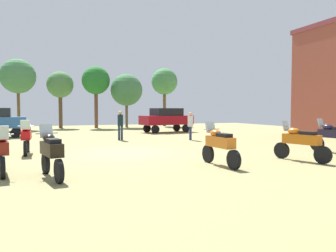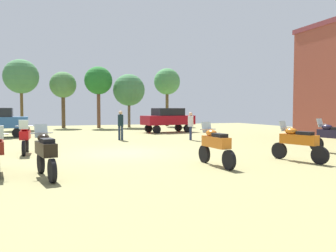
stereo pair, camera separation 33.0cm
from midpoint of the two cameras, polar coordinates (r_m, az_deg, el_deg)
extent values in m
cube|color=#868151|center=(14.49, -8.04, -4.69)|extent=(44.00, 52.00, 0.02)
cylinder|color=black|center=(13.39, 18.51, -4.04)|extent=(0.29, 0.64, 0.63)
cylinder|color=black|center=(12.53, 24.69, -4.63)|extent=(0.29, 0.64, 0.63)
cube|color=#C26315|center=(12.89, 21.54, -2.16)|extent=(0.73, 1.44, 0.36)
ellipsoid|color=#C26315|center=(13.03, 20.39, -0.85)|extent=(0.44, 0.55, 0.24)
cube|color=black|center=(12.74, 22.49, -1.15)|extent=(0.44, 0.62, 0.12)
cube|color=silver|center=(13.22, 19.14, 0.01)|extent=(0.39, 0.25, 0.39)
cylinder|color=#B7B7BC|center=(13.16, 19.51, -0.27)|extent=(0.61, 0.21, 0.04)
cylinder|color=black|center=(16.39, 24.01, -2.84)|extent=(0.25, 0.67, 0.66)
cube|color=#1F1A30|center=(15.92, 26.44, -1.22)|extent=(0.63, 1.41, 0.36)
ellipsoid|color=#1F1A30|center=(16.07, 25.53, -0.17)|extent=(0.41, 0.54, 0.24)
cube|color=silver|center=(16.24, 24.53, 0.52)|extent=(0.38, 0.22, 0.39)
cylinder|color=#B7B7BC|center=(16.19, 24.83, 0.30)|extent=(0.61, 0.16, 0.04)
cylinder|color=black|center=(10.44, -21.40, -6.01)|extent=(0.25, 0.64, 0.63)
cylinder|color=black|center=(8.97, -19.48, -7.42)|extent=(0.25, 0.64, 0.63)
cube|color=black|center=(9.63, -20.57, -3.75)|extent=(0.62, 1.34, 0.36)
ellipsoid|color=black|center=(9.89, -20.95, -1.96)|extent=(0.41, 0.54, 0.24)
cube|color=black|center=(9.39, -20.30, -2.45)|extent=(0.41, 0.61, 0.12)
cube|color=silver|center=(10.19, -21.34, -0.81)|extent=(0.38, 0.22, 0.39)
cylinder|color=#B7B7BC|center=(10.10, -21.22, -1.19)|extent=(0.61, 0.16, 0.04)
cylinder|color=black|center=(11.77, 6.19, -4.84)|extent=(0.16, 0.64, 0.63)
cylinder|color=black|center=(10.50, 10.49, -5.81)|extent=(0.16, 0.64, 0.63)
cube|color=#CA681C|center=(11.07, 8.23, -2.76)|extent=(0.45, 1.32, 0.36)
ellipsoid|color=#CA681C|center=(11.29, 7.44, -1.22)|extent=(0.35, 0.50, 0.24)
cube|color=black|center=(10.86, 8.89, -1.61)|extent=(0.34, 0.58, 0.12)
cube|color=silver|center=(11.56, 6.59, -0.23)|extent=(0.37, 0.18, 0.39)
cylinder|color=#B7B7BC|center=(11.48, 6.84, -0.55)|extent=(0.62, 0.08, 0.04)
cylinder|color=black|center=(14.52, -24.19, -3.60)|extent=(0.13, 0.64, 0.64)
cylinder|color=black|center=(15.99, -23.79, -3.01)|extent=(0.13, 0.64, 0.64)
cube|color=#B21013|center=(15.21, -24.02, -1.43)|extent=(0.38, 1.27, 0.36)
ellipsoid|color=#B21013|center=(14.91, -24.12, -0.43)|extent=(0.33, 0.48, 0.24)
cube|color=black|center=(15.42, -23.98, -0.48)|extent=(0.31, 0.56, 0.12)
cube|color=silver|center=(14.59, -24.22, 0.21)|extent=(0.36, 0.16, 0.39)
cylinder|color=#B7B7BC|center=(14.69, -24.19, -0.01)|extent=(0.62, 0.04, 0.04)
cylinder|color=black|center=(10.11, -27.70, -6.46)|extent=(0.21, 0.63, 0.62)
cylinder|color=black|center=(11.67, -27.91, -5.25)|extent=(0.21, 0.63, 0.62)
cube|color=maroon|center=(10.83, -27.87, -3.25)|extent=(0.56, 1.38, 0.36)
ellipsoid|color=maroon|center=(10.51, -27.87, -1.90)|extent=(0.39, 0.52, 0.24)
cube|color=black|center=(11.04, -27.93, -1.89)|extent=(0.38, 0.60, 0.12)
cube|color=silver|center=(10.16, -27.85, -1.03)|extent=(0.38, 0.20, 0.39)
cylinder|color=#B7B7BC|center=(10.26, -27.86, -1.33)|extent=(0.62, 0.13, 0.04)
cylinder|color=black|center=(25.87, -2.57, -0.60)|extent=(0.67, 0.34, 0.64)
cylinder|color=black|center=(27.14, -4.04, -0.44)|extent=(0.67, 0.34, 0.64)
cylinder|color=black|center=(27.39, 2.80, -0.40)|extent=(0.67, 0.34, 0.64)
cylinder|color=black|center=(28.59, 1.18, -0.26)|extent=(0.67, 0.34, 0.64)
cube|color=maroon|center=(27.18, -0.61, 1.04)|extent=(4.56, 2.57, 0.75)
cube|color=black|center=(27.17, -0.61, 2.47)|extent=(2.62, 2.00, 0.61)
cylinder|color=black|center=(24.18, -25.41, -1.12)|extent=(0.65, 0.25, 0.64)
cylinder|color=black|center=(25.61, -25.31, -0.91)|extent=(0.65, 0.25, 0.64)
cylinder|color=#243246|center=(20.39, -8.98, -1.23)|extent=(0.14, 0.14, 0.88)
cylinder|color=#243246|center=(20.36, -8.51, -1.24)|extent=(0.14, 0.14, 0.88)
cylinder|color=black|center=(20.33, -8.76, 0.98)|extent=(0.44, 0.44, 0.70)
sphere|color=tan|center=(20.32, -8.77, 2.30)|extent=(0.24, 0.24, 0.24)
cylinder|color=#222A4F|center=(20.23, 3.49, -1.29)|extent=(0.14, 0.14, 0.84)
cylinder|color=#222A4F|center=(20.40, 3.45, -1.26)|extent=(0.14, 0.14, 0.84)
cylinder|color=silver|center=(20.28, 3.47, 0.84)|extent=(0.44, 0.44, 0.66)
sphere|color=tan|center=(20.27, 3.48, 2.10)|extent=(0.23, 0.23, 0.23)
cylinder|color=#4F3A25|center=(35.16, -18.47, 2.77)|extent=(0.37, 0.37, 3.82)
sphere|color=#497C43|center=(35.25, -18.54, 6.85)|extent=(2.65, 2.65, 2.65)
cylinder|color=brown|center=(37.37, -0.87, 3.37)|extent=(0.35, 0.35, 4.40)
sphere|color=#448448|center=(37.50, -0.88, 7.76)|extent=(2.97, 2.97, 2.97)
cylinder|color=brown|center=(34.27, -24.84, 3.06)|extent=(0.27, 0.27, 4.31)
sphere|color=#427B48|center=(34.41, -24.94, 7.87)|extent=(3.25, 3.25, 3.25)
cylinder|color=brown|center=(34.20, -12.68, 3.18)|extent=(0.36, 0.36, 4.21)
sphere|color=#226E28|center=(34.33, -12.73, 7.76)|extent=(2.83, 2.83, 2.83)
cylinder|color=brown|center=(34.73, -7.49, 2.38)|extent=(0.28, 0.28, 3.19)
sphere|color=#3D7544|center=(34.79, -7.51, 6.24)|extent=(3.33, 3.33, 3.33)
camera|label=1|loc=(0.16, -90.48, -0.02)|focal=34.99mm
camera|label=2|loc=(0.16, 89.52, 0.02)|focal=34.99mm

